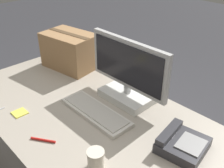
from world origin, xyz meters
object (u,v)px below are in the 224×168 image
monitor (128,76)px  sticky_note_pad (20,113)px  cardboard_box (70,50)px  paper_cup_left (96,160)px  pen_marker (43,140)px  desk_phone (182,144)px  keyboard (95,112)px

monitor → sticky_note_pad: size_ratio=7.41×
monitor → cardboard_box: (-0.60, 0.02, -0.03)m
paper_cup_left → cardboard_box: 1.03m
pen_marker → sticky_note_pad: bearing=-37.2°
monitor → cardboard_box: size_ratio=1.34×
paper_cup_left → pen_marker: bearing=-165.4°
sticky_note_pad → monitor: bearing=60.2°
monitor → paper_cup_left: monitor is taller
desk_phone → sticky_note_pad: bearing=-160.5°
monitor → sticky_note_pad: 0.66m
keyboard → paper_cup_left: (0.30, -0.25, 0.03)m
monitor → pen_marker: monitor is taller
desk_phone → sticky_note_pad: (-0.79, -0.43, -0.03)m
monitor → keyboard: monitor is taller
monitor → desk_phone: (0.48, -0.13, -0.13)m
desk_phone → pen_marker: desk_phone is taller
keyboard → pen_marker: bearing=-90.9°
paper_cup_left → sticky_note_pad: bearing=-174.5°
paper_cup_left → monitor: bearing=119.9°
monitor → sticky_note_pad: monitor is taller
cardboard_box → pen_marker: size_ratio=3.60×
desk_phone → cardboard_box: (-1.08, 0.14, 0.10)m
paper_cup_left → cardboard_box: (-0.89, 0.51, 0.08)m
keyboard → desk_phone: 0.50m
desk_phone → monitor: bearing=156.3°
paper_cup_left → cardboard_box: cardboard_box is taller
cardboard_box → pen_marker: 0.84m
keyboard → cardboard_box: size_ratio=1.10×
cardboard_box → sticky_note_pad: bearing=-63.1°
desk_phone → keyboard: bearing=-175.5°
keyboard → desk_phone: (0.49, 0.12, 0.02)m
cardboard_box → paper_cup_left: bearing=-29.9°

